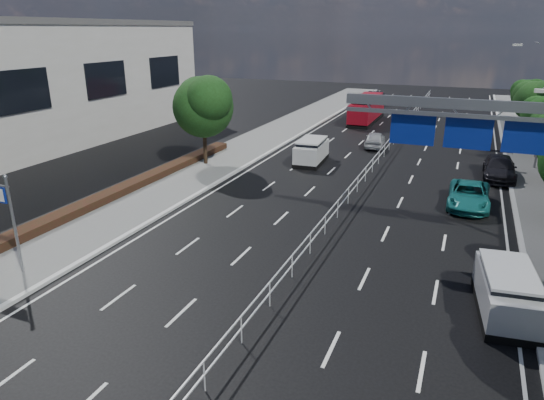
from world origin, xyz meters
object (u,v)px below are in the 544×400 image
(white_minivan, at_px, (311,151))
(parked_car_dark, at_px, (499,168))
(silver_minivan, at_px, (506,292))
(red_bus, at_px, (367,108))
(overhead_gantry, at_px, (487,128))
(near_car_silver, at_px, (375,139))
(parked_car_teal, at_px, (469,195))
(near_car_dark, at_px, (376,97))
(toilet_sign, at_px, (3,207))

(white_minivan, distance_m, parked_car_dark, 13.19)
(parked_car_dark, bearing_deg, silver_minivan, -91.38)
(parked_car_dark, bearing_deg, red_bus, 125.26)
(overhead_gantry, relative_size, red_bus, 1.09)
(near_car_silver, xyz_separation_m, parked_car_dark, (9.67, -6.08, 0.05))
(white_minivan, xyz_separation_m, red_bus, (0.24, 19.01, 0.56))
(white_minivan, distance_m, parked_car_teal, 12.75)
(overhead_gantry, relative_size, parked_car_dark, 2.04)
(parked_car_teal, bearing_deg, parked_car_dark, 74.98)
(near_car_dark, distance_m, silver_minivan, 52.69)
(silver_minivan, height_order, parked_car_teal, silver_minivan)
(near_car_silver, bearing_deg, parked_car_dark, 141.58)
(white_minivan, bearing_deg, parked_car_teal, -30.48)
(white_minivan, distance_m, red_bus, 19.02)
(red_bus, xyz_separation_m, silver_minivan, (12.58, -36.25, -0.62))
(white_minivan, bearing_deg, toilet_sign, -109.18)
(parked_car_dark, bearing_deg, white_minivan, -176.10)
(red_bus, xyz_separation_m, near_car_silver, (3.24, -11.95, -0.79))
(parked_car_teal, bearing_deg, red_bus, 114.00)
(overhead_gantry, height_order, near_car_dark, overhead_gantry)
(overhead_gantry, xyz_separation_m, parked_car_dark, (1.56, 12.56, -4.88))
(red_bus, height_order, parked_car_dark, red_bus)
(toilet_sign, relative_size, parked_car_dark, 0.87)
(near_car_silver, bearing_deg, near_car_dark, -85.54)
(near_car_silver, distance_m, silver_minivan, 26.03)
(white_minivan, distance_m, silver_minivan, 21.49)
(silver_minivan, xyz_separation_m, parked_car_teal, (-1.47, 11.44, -0.18))
(white_minivan, xyz_separation_m, parked_car_teal, (11.36, -5.80, -0.23))
(overhead_gantry, bearing_deg, red_bus, 110.36)
(white_minivan, xyz_separation_m, parked_car_dark, (13.16, 0.98, -0.18))
(overhead_gantry, relative_size, near_car_dark, 2.02)
(toilet_sign, bearing_deg, overhead_gantry, 29.60)
(near_car_dark, xyz_separation_m, silver_minivan, (14.34, -50.70, 0.02))
(overhead_gantry, distance_m, parked_car_dark, 13.57)
(silver_minivan, distance_m, parked_car_dark, 18.22)
(near_car_dark, bearing_deg, parked_car_dark, 115.30)
(toilet_sign, distance_m, silver_minivan, 19.54)
(parked_car_teal, bearing_deg, near_car_dark, 108.02)
(red_bus, bearing_deg, near_car_dark, 96.88)
(silver_minivan, bearing_deg, near_car_dark, 99.10)
(red_bus, distance_m, parked_car_dark, 22.19)
(red_bus, relative_size, parked_car_teal, 1.94)
(white_minivan, bearing_deg, parked_car_dark, 0.80)
(overhead_gantry, distance_m, near_car_silver, 20.91)
(toilet_sign, distance_m, near_car_silver, 30.33)
(near_car_silver, bearing_deg, toilet_sign, 65.26)
(red_bus, xyz_separation_m, parked_car_teal, (11.11, -24.80, -0.79))
(silver_minivan, bearing_deg, toilet_sign, -173.62)
(toilet_sign, distance_m, white_minivan, 22.57)
(parked_car_dark, bearing_deg, toilet_sign, -130.76)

